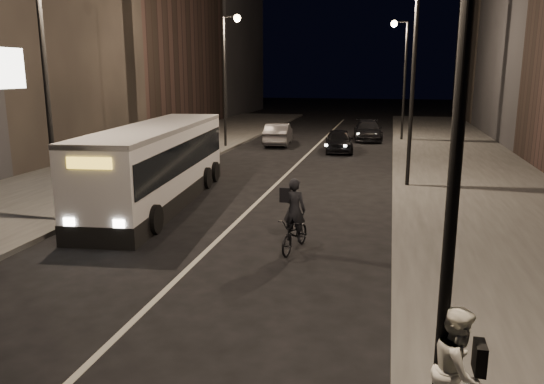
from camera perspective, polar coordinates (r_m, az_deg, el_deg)
The scene contains 14 objects.
ground at distance 12.68m, azimuth -10.88°, elevation -9.87°, with size 180.00×180.00×0.00m, color black.
sidewalk_right at distance 25.42m, azimuth 20.73°, elevation 1.17°, with size 7.00×70.00×0.16m, color #383835.
sidewalk_left at distance 28.45m, azimuth -15.50°, elevation 2.70°, with size 7.00×70.00×0.16m, color #383835.
streetlight_right_near at distance 6.73m, azimuth 17.80°, elevation 16.69°, with size 1.20×0.44×8.12m.
streetlight_right_mid at distance 22.70m, azimuth 14.35°, elevation 13.73°, with size 1.20×0.44×8.12m.
streetlight_right_far at distance 38.70m, azimuth 13.76°, elevation 13.21°, with size 1.20×0.44×8.12m.
streetlight_left_near at distance 17.86m, azimuth -22.65°, elevation 13.52°, with size 1.20×0.44×8.12m.
streetlight_left_far at distance 34.23m, azimuth -4.75°, elevation 13.62°, with size 1.20×0.44×8.12m.
city_bus at distance 20.19m, azimuth -12.20°, elevation 3.25°, with size 3.35×11.01×2.93m.
cyclist_on_bicycle at distance 14.53m, azimuth 2.48°, elevation -3.77°, with size 0.95×1.90×2.09m.
pedestrian_woman at distance 7.70m, azimuth 19.30°, elevation -17.58°, with size 0.85×0.66×1.75m, color white.
car_near at distance 33.19m, azimuth 7.21°, elevation 5.52°, with size 1.64×4.07×1.39m, color black.
car_mid at distance 35.95m, azimuth 0.68°, elevation 6.24°, with size 1.57×4.50×1.48m, color #3D3D40.
car_far at distance 39.25m, azimuth 10.27°, elevation 6.52°, with size 1.93×4.74×1.38m, color black.
Camera 1 is at (4.81, -10.69, 4.83)m, focal length 35.00 mm.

